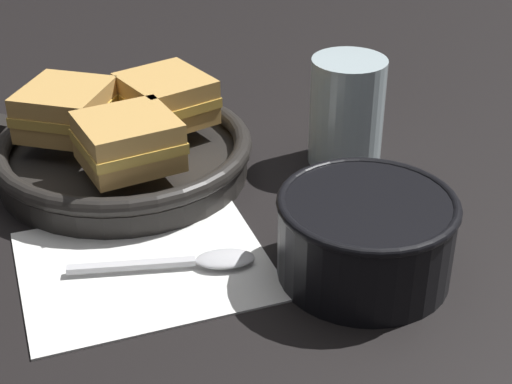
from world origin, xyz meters
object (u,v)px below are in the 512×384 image
(soup_bowl, at_px, (366,232))
(spoon, at_px, (200,261))
(sandwich_near_left, at_px, (66,109))
(drinking_glass, at_px, (347,111))
(sandwich_near_right, at_px, (128,141))
(skillet, at_px, (122,155))
(sandwich_far_left, at_px, (166,98))

(soup_bowl, xyz_separation_m, spoon, (-0.13, 0.03, -0.03))
(sandwich_near_left, relative_size, drinking_glass, 1.01)
(soup_bowl, distance_m, drinking_glass, 0.20)
(sandwich_near_left, xyz_separation_m, sandwich_near_right, (0.06, -0.08, 0.00))
(skillet, bearing_deg, sandwich_near_left, 155.06)
(soup_bowl, relative_size, sandwich_near_right, 1.37)
(drinking_glass, bearing_deg, skillet, 176.72)
(sandwich_near_left, relative_size, sandwich_far_left, 1.00)
(spoon, distance_m, sandwich_near_left, 0.23)
(soup_bowl, xyz_separation_m, sandwich_near_right, (-0.18, 0.15, 0.02))
(soup_bowl, xyz_separation_m, sandwich_near_left, (-0.24, 0.23, 0.02))
(sandwich_near_left, distance_m, drinking_glass, 0.28)
(soup_bowl, height_order, sandwich_far_left, sandwich_far_left)
(spoon, relative_size, sandwich_far_left, 1.39)
(sandwich_near_right, bearing_deg, sandwich_near_left, 124.79)
(sandwich_far_left, bearing_deg, sandwich_near_right, -115.21)
(sandwich_near_right, bearing_deg, sandwich_far_left, 64.79)
(skillet, distance_m, sandwich_near_left, 0.07)
(soup_bowl, distance_m, spoon, 0.14)
(soup_bowl, relative_size, drinking_glass, 1.31)
(soup_bowl, height_order, drinking_glass, drinking_glass)
(spoon, height_order, sandwich_near_right, sandwich_near_right)
(soup_bowl, distance_m, sandwich_near_right, 0.23)
(sandwich_far_left, bearing_deg, soup_bowl, -60.43)
(sandwich_near_right, bearing_deg, spoon, -67.79)
(soup_bowl, relative_size, skillet, 0.44)
(spoon, height_order, drinking_glass, drinking_glass)
(sandwich_near_right, distance_m, sandwich_far_left, 0.10)
(sandwich_near_right, relative_size, sandwich_far_left, 0.95)
(skillet, xyz_separation_m, drinking_glass, (0.23, -0.01, 0.03))
(spoon, xyz_separation_m, sandwich_far_left, (-0.01, 0.21, 0.06))
(soup_bowl, bearing_deg, spoon, 166.15)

